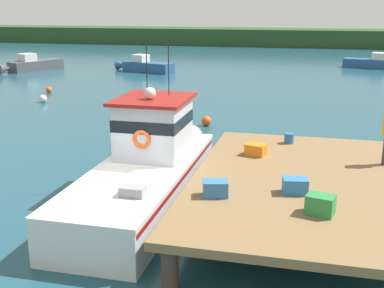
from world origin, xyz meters
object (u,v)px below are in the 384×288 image
at_px(main_fishing_boat, 148,167).
at_px(crate_stack_mid_dock, 256,150).
at_px(crate_stack_near_edge, 215,188).
at_px(mooring_buoy_channel_marker, 206,121).
at_px(crate_single_by_cleat, 320,205).
at_px(bait_bucket, 289,138).
at_px(moored_boat_near_channel, 32,65).
at_px(moored_boat_far_left, 374,63).
at_px(moored_boat_far_right, 145,66).
at_px(mooring_buoy_outer, 49,90).
at_px(mooring_buoy_inshore, 43,99).
at_px(crate_single_far, 295,186).

height_order(main_fishing_boat, crate_stack_mid_dock, main_fishing_boat).
bearing_deg(crate_stack_near_edge, mooring_buoy_channel_marker, 103.07).
relative_size(crate_stack_near_edge, crate_single_by_cleat, 1.00).
distance_m(bait_bucket, moored_boat_near_channel, 33.66).
height_order(crate_single_by_cleat, moored_boat_far_left, crate_single_by_cleat).
relative_size(moored_boat_far_right, moored_boat_far_left, 1.01).
distance_m(crate_stack_mid_dock, bait_bucket, 1.89).
height_order(bait_bucket, moored_boat_far_left, bait_bucket).
relative_size(main_fishing_boat, moored_boat_far_right, 1.66).
relative_size(moored_boat_far_left, mooring_buoy_channel_marker, 12.11).
bearing_deg(crate_single_by_cleat, crate_stack_mid_dock, 114.66).
bearing_deg(crate_stack_mid_dock, moored_boat_far_right, 115.62).
distance_m(crate_stack_mid_dock, moored_boat_near_channel, 34.20).
height_order(crate_stack_mid_dock, moored_boat_far_left, crate_stack_mid_dock).
distance_m(mooring_buoy_channel_marker, mooring_buoy_outer, 14.00).
xyz_separation_m(crate_stack_mid_dock, moored_boat_far_right, (-12.96, 27.02, -0.86)).
bearing_deg(mooring_buoy_inshore, mooring_buoy_channel_marker, -18.04).
height_order(main_fishing_boat, mooring_buoy_inshore, main_fishing_boat).
height_order(moored_boat_near_channel, mooring_buoy_channel_marker, moored_boat_near_channel).
distance_m(bait_bucket, mooring_buoy_inshore, 18.27).
bearing_deg(mooring_buoy_channel_marker, crate_single_by_cleat, -67.20).
xyz_separation_m(crate_single_far, moored_boat_far_right, (-14.27, 30.01, -0.88)).
relative_size(crate_stack_mid_dock, mooring_buoy_outer, 1.48).
bearing_deg(moored_boat_far_right, crate_stack_mid_dock, -64.38).
distance_m(crate_stack_mid_dock, crate_single_far, 3.26).
bearing_deg(mooring_buoy_channel_marker, moored_boat_far_left, 68.28).
height_order(moored_boat_far_left, mooring_buoy_inshore, moored_boat_far_left).
height_order(crate_stack_near_edge, bait_bucket, crate_stack_near_edge).
bearing_deg(moored_boat_near_channel, mooring_buoy_channel_marker, -40.75).
bearing_deg(crate_stack_mid_dock, main_fishing_boat, -155.86).
distance_m(moored_boat_far_left, mooring_buoy_inshore, 31.03).
height_order(crate_single_far, mooring_buoy_channel_marker, crate_single_far).
xyz_separation_m(crate_stack_mid_dock, mooring_buoy_outer, (-15.59, 15.01, -1.17)).
distance_m(crate_single_far, moored_boat_far_right, 33.24).
xyz_separation_m(moored_boat_near_channel, moored_boat_far_left, (30.11, 9.14, -0.03)).
relative_size(crate_single_far, moored_boat_far_right, 0.10).
bearing_deg(main_fishing_boat, crate_stack_near_edge, -42.36).
relative_size(main_fishing_boat, crate_stack_near_edge, 16.35).
relative_size(mooring_buoy_inshore, mooring_buoy_outer, 1.15).
distance_m(main_fishing_boat, moored_boat_far_right, 30.07).
distance_m(moored_boat_near_channel, moored_boat_far_left, 31.47).
xyz_separation_m(crate_stack_near_edge, moored_boat_far_right, (-12.40, 30.66, -0.88)).
bearing_deg(mooring_buoy_outer, moored_boat_far_left, 40.54).
distance_m(bait_bucket, mooring_buoy_channel_marker, 7.96).
bearing_deg(moored_boat_far_left, mooring_buoy_inshore, -133.31).
relative_size(moored_boat_near_channel, moored_boat_far_left, 1.04).
height_order(crate_single_by_cleat, bait_bucket, crate_single_by_cleat).
height_order(crate_stack_near_edge, mooring_buoy_inshore, crate_stack_near_edge).
xyz_separation_m(crate_stack_mid_dock, bait_bucket, (0.93, 1.65, -0.00)).
height_order(crate_stack_near_edge, mooring_buoy_outer, crate_stack_near_edge).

